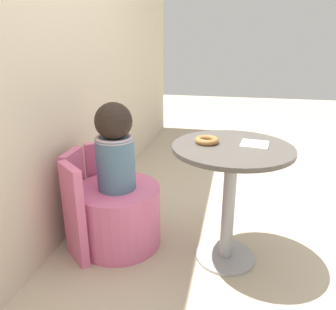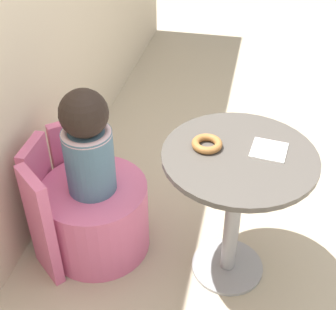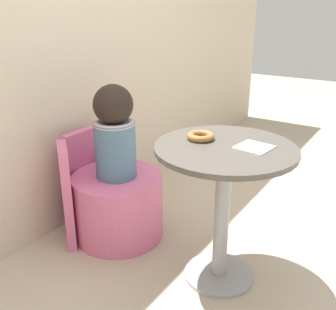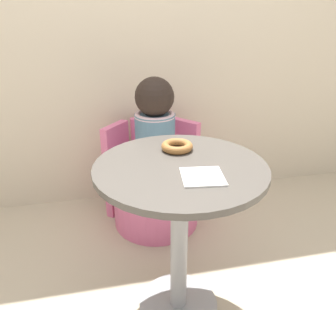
# 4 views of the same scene
# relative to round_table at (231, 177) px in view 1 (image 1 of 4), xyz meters

# --- Properties ---
(ground_plane) EXTENTS (12.00, 12.00, 0.00)m
(ground_plane) POSITION_rel_round_table_xyz_m (-0.04, -0.05, -0.53)
(ground_plane) COLOR #B7A88E
(back_wall) EXTENTS (6.00, 0.06, 2.40)m
(back_wall) POSITION_rel_round_table_xyz_m (-0.04, 1.08, 0.67)
(back_wall) COLOR beige
(back_wall) RESTS_ON ground_plane
(round_table) EXTENTS (0.66, 0.66, 0.72)m
(round_table) POSITION_rel_round_table_xyz_m (0.00, 0.00, 0.00)
(round_table) COLOR #99999E
(round_table) RESTS_ON ground_plane
(tub_chair) EXTENTS (0.53, 0.53, 0.39)m
(tub_chair) POSITION_rel_round_table_xyz_m (0.02, 0.68, -0.34)
(tub_chair) COLOR #DB6693
(tub_chair) RESTS_ON ground_plane
(booth_backrest) EXTENTS (0.63, 0.23, 0.61)m
(booth_backrest) POSITION_rel_round_table_xyz_m (0.02, 0.90, -0.23)
(booth_backrest) COLOR #DB6693
(booth_backrest) RESTS_ON ground_plane
(child_figure) EXTENTS (0.23, 0.23, 0.53)m
(child_figure) POSITION_rel_round_table_xyz_m (0.02, 0.68, 0.12)
(child_figure) COLOR slate
(child_figure) RESTS_ON tub_chair
(donut) EXTENTS (0.13, 0.13, 0.03)m
(donut) POSITION_rel_round_table_xyz_m (0.02, 0.14, 0.20)
(donut) COLOR #9E6633
(donut) RESTS_ON round_table
(paper_napkin) EXTENTS (0.16, 0.16, 0.01)m
(paper_napkin) POSITION_rel_round_table_xyz_m (0.05, -0.12, 0.19)
(paper_napkin) COLOR white
(paper_napkin) RESTS_ON round_table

